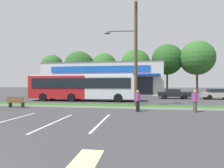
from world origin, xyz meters
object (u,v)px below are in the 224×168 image
object	(u,v)px
car_3	(217,94)
pedestrian_by_pole	(138,101)
car_2	(173,94)
car_0	(61,92)
city_bus	(83,87)
utility_pole	(134,50)
pedestrian_near_bench	(195,101)
bus_stop_bench	(16,102)

from	to	relation	value
car_3	pedestrian_by_pole	bearing A→B (deg)	-129.28
car_2	pedestrian_by_pole	world-z (taller)	pedestrian_by_pole
car_0	car_3	world-z (taller)	car_0
city_bus	car_2	bearing A→B (deg)	22.89
city_bus	utility_pole	bearing A→B (deg)	-37.67
car_2	car_3	distance (m)	5.68
car_3	pedestrian_near_bench	size ratio (longest dim) A/B	2.55
city_bus	car_0	bearing A→B (deg)	130.58
bus_stop_bench	car_3	size ratio (longest dim) A/B	0.39
city_bus	car_3	bearing A→B (deg)	15.27
car_0	city_bus	bearing A→B (deg)	131.63
bus_stop_bench	car_2	distance (m)	19.76
utility_pole	pedestrian_by_pole	distance (m)	5.28
pedestrian_by_pole	pedestrian_near_bench	bearing A→B (deg)	101.23
pedestrian_near_bench	car_0	bearing A→B (deg)	-117.95
car_3	pedestrian_near_bench	distance (m)	14.12
bus_stop_bench	car_0	size ratio (longest dim) A/B	0.35
utility_pole	bus_stop_bench	world-z (taller)	utility_pole
utility_pole	car_0	xyz separation A→B (m)	(-12.51, 11.59, -4.39)
city_bus	pedestrian_near_bench	world-z (taller)	city_bus
bus_stop_bench	pedestrian_near_bench	distance (m)	14.81
bus_stop_bench	pedestrian_near_bench	size ratio (longest dim) A/B	0.99
city_bus	pedestrian_near_bench	size ratio (longest dim) A/B	8.15
pedestrian_near_bench	city_bus	bearing A→B (deg)	-112.24
utility_pole	car_2	size ratio (longest dim) A/B	2.24
utility_pole	car_3	world-z (taller)	utility_pole
car_3	pedestrian_by_pole	world-z (taller)	pedestrian_by_pole
car_0	pedestrian_near_bench	distance (m)	22.16
car_2	pedestrian_by_pole	xyz separation A→B (m)	(-4.86, -13.00, 0.07)
city_bus	car_2	xyz separation A→B (m)	(11.73, 5.21, -1.04)
car_3	pedestrian_by_pole	size ratio (longest dim) A/B	2.56
car_0	bus_stop_bench	bearing A→B (deg)	99.04
car_2	car_3	xyz separation A→B (m)	(5.68, -0.11, 0.01)
car_2	pedestrian_by_pole	bearing A→B (deg)	-110.51
bus_stop_bench	car_0	bearing A→B (deg)	-80.96
utility_pole	car_0	bearing A→B (deg)	137.19
bus_stop_bench	pedestrian_by_pole	distance (m)	10.71
car_0	car_3	size ratio (longest dim) A/B	1.13
car_0	car_2	distance (m)	17.79
city_bus	bus_stop_bench	xyz separation A→B (m)	(-3.81, -7.01, -1.26)
car_2	pedestrian_near_bench	bearing A→B (deg)	-93.33
bus_stop_bench	pedestrian_near_bench	world-z (taller)	pedestrian_near_bench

